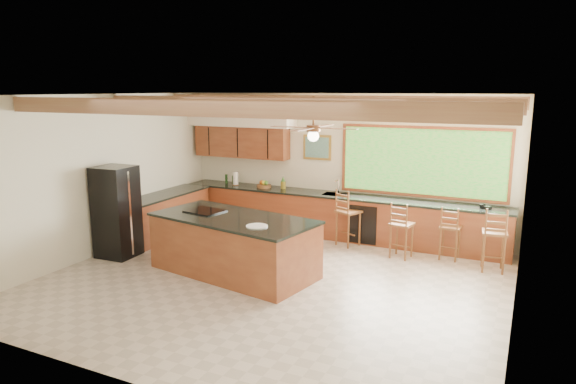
% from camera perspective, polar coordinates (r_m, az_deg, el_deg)
% --- Properties ---
extents(ground, '(7.20, 7.20, 0.00)m').
position_cam_1_polar(ground, '(8.50, -1.83, -9.96)').
color(ground, beige).
rests_on(ground, ground).
extents(room_shell, '(7.27, 6.54, 3.02)m').
position_cam_1_polar(room_shell, '(8.61, -0.91, 5.54)').
color(room_shell, silver).
rests_on(room_shell, ground).
extents(counter_run, '(7.12, 3.10, 1.23)m').
position_cam_1_polar(counter_run, '(10.86, 0.45, -2.61)').
color(counter_run, brown).
rests_on(counter_run, ground).
extents(island, '(3.00, 1.79, 1.00)m').
position_cam_1_polar(island, '(8.79, -6.04, -5.86)').
color(island, brown).
rests_on(island, ground).
extents(refrigerator, '(0.70, 0.68, 1.70)m').
position_cam_1_polar(refrigerator, '(10.05, -18.51, -2.10)').
color(refrigerator, black).
rests_on(refrigerator, ground).
extents(bar_stool_a, '(0.55, 0.55, 1.15)m').
position_cam_1_polar(bar_stool_a, '(10.22, 6.62, -2.31)').
color(bar_stool_a, brown).
rests_on(bar_stool_a, ground).
extents(bar_stool_b, '(0.44, 0.44, 1.07)m').
position_cam_1_polar(bar_stool_b, '(9.65, 12.46, -3.66)').
color(bar_stool_b, brown).
rests_on(bar_stool_b, ground).
extents(bar_stool_c, '(0.37, 0.37, 1.01)m').
position_cam_1_polar(bar_stool_c, '(9.81, 17.56, -3.88)').
color(bar_stool_c, brown).
rests_on(bar_stool_c, ground).
extents(bar_stool_d, '(0.45, 0.45, 1.13)m').
position_cam_1_polar(bar_stool_d, '(9.41, 21.95, -4.37)').
color(bar_stool_d, brown).
rests_on(bar_stool_d, ground).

